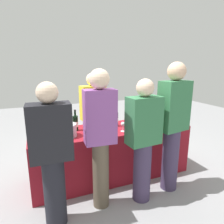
# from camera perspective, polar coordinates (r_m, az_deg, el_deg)

# --- Properties ---
(ground_plane) EXTENTS (12.00, 12.00, 0.00)m
(ground_plane) POSITION_cam_1_polar(r_m,az_deg,el_deg) (3.27, -0.00, -17.59)
(ground_plane) COLOR gray
(tasting_table) EXTENTS (2.35, 0.69, 0.77)m
(tasting_table) POSITION_cam_1_polar(r_m,az_deg,el_deg) (3.09, -0.00, -11.49)
(tasting_table) COLOR maroon
(tasting_table) RESTS_ON ground_plane
(wine_bottle_0) EXTENTS (0.07, 0.07, 0.32)m
(wine_bottle_0) POSITION_cam_1_polar(r_m,az_deg,el_deg) (2.85, -18.91, -3.69)
(wine_bottle_0) COLOR black
(wine_bottle_0) RESTS_ON tasting_table
(wine_bottle_1) EXTENTS (0.07, 0.07, 0.33)m
(wine_bottle_1) POSITION_cam_1_polar(r_m,az_deg,el_deg) (2.90, -16.89, -3.15)
(wine_bottle_1) COLOR black
(wine_bottle_1) RESTS_ON tasting_table
(wine_bottle_2) EXTENTS (0.07, 0.07, 0.31)m
(wine_bottle_2) POSITION_cam_1_polar(r_m,az_deg,el_deg) (2.82, -14.87, -3.63)
(wine_bottle_2) COLOR black
(wine_bottle_2) RESTS_ON tasting_table
(wine_bottle_3) EXTENTS (0.07, 0.07, 0.31)m
(wine_bottle_3) POSITION_cam_1_polar(r_m,az_deg,el_deg) (2.87, -10.52, -3.14)
(wine_bottle_3) COLOR black
(wine_bottle_3) RESTS_ON tasting_table
(wine_bottle_4) EXTENTS (0.07, 0.07, 0.31)m
(wine_bottle_4) POSITION_cam_1_polar(r_m,az_deg,el_deg) (3.02, 1.14, -2.08)
(wine_bottle_4) COLOR black
(wine_bottle_4) RESTS_ON tasting_table
(wine_bottle_5) EXTENTS (0.07, 0.07, 0.30)m
(wine_bottle_5) POSITION_cam_1_polar(r_m,az_deg,el_deg) (3.12, 5.04, -1.68)
(wine_bottle_5) COLOR black
(wine_bottle_5) RESTS_ON tasting_table
(wine_bottle_6) EXTENTS (0.07, 0.07, 0.32)m
(wine_bottle_6) POSITION_cam_1_polar(r_m,az_deg,el_deg) (3.21, 6.91, -1.11)
(wine_bottle_6) COLOR black
(wine_bottle_6) RESTS_ON tasting_table
(wine_bottle_7) EXTENTS (0.08, 0.08, 0.31)m
(wine_bottle_7) POSITION_cam_1_polar(r_m,az_deg,el_deg) (3.31, 7.90, -0.81)
(wine_bottle_7) COLOR black
(wine_bottle_7) RESTS_ON tasting_table
(wine_glass_0) EXTENTS (0.06, 0.06, 0.13)m
(wine_glass_0) POSITION_cam_1_polar(r_m,az_deg,el_deg) (2.65, -16.15, -5.26)
(wine_glass_0) COLOR silver
(wine_glass_0) RESTS_ON tasting_table
(wine_glass_1) EXTENTS (0.07, 0.07, 0.14)m
(wine_glass_1) POSITION_cam_1_polar(r_m,az_deg,el_deg) (2.63, -13.05, -5.16)
(wine_glass_1) COLOR silver
(wine_glass_1) RESTS_ON tasting_table
(wine_glass_2) EXTENTS (0.06, 0.06, 0.12)m
(wine_glass_2) POSITION_cam_1_polar(r_m,az_deg,el_deg) (2.77, -1.34, -4.01)
(wine_glass_2) COLOR silver
(wine_glass_2) RESTS_ON tasting_table
(wine_glass_3) EXTENTS (0.07, 0.07, 0.13)m
(wine_glass_3) POSITION_cam_1_polar(r_m,az_deg,el_deg) (2.86, -0.29, -3.35)
(wine_glass_3) COLOR silver
(wine_glass_3) RESTS_ON tasting_table
(wine_glass_4) EXTENTS (0.07, 0.07, 0.14)m
(wine_glass_4) POSITION_cam_1_polar(r_m,az_deg,el_deg) (2.79, 3.18, -3.64)
(wine_glass_4) COLOR silver
(wine_glass_4) RESTS_ON tasting_table
(ice_bucket) EXTENTS (0.23, 0.23, 0.17)m
(ice_bucket) POSITION_cam_1_polar(r_m,az_deg,el_deg) (2.66, -12.68, -5.17)
(ice_bucket) COLOR silver
(ice_bucket) RESTS_ON tasting_table
(server_pouring) EXTENTS (0.43, 0.27, 1.56)m
(server_pouring) POSITION_cam_1_polar(r_m,az_deg,el_deg) (3.39, -5.46, -1.09)
(server_pouring) COLOR black
(server_pouring) RESTS_ON ground_plane
(guest_0) EXTENTS (0.42, 0.24, 1.54)m
(guest_0) POSITION_cam_1_polar(r_m,az_deg,el_deg) (2.11, -17.00, -11.33)
(guest_0) COLOR black
(guest_0) RESTS_ON ground_plane
(guest_1) EXTENTS (0.36, 0.22, 1.65)m
(guest_1) POSITION_cam_1_polar(r_m,az_deg,el_deg) (2.25, -3.43, -6.58)
(guest_1) COLOR brown
(guest_1) RESTS_ON ground_plane
(guest_2) EXTENTS (0.42, 0.25, 1.54)m
(guest_2) POSITION_cam_1_polar(r_m,az_deg,el_deg) (2.42, 9.02, -7.54)
(guest_2) COLOR #3F3351
(guest_2) RESTS_ON ground_plane
(guest_3) EXTENTS (0.43, 0.28, 1.73)m
(guest_3) POSITION_cam_1_polar(r_m,az_deg,el_deg) (2.69, 17.17, -3.16)
(guest_3) COLOR #3F3351
(guest_3) RESTS_ON ground_plane
(menu_board) EXTENTS (0.58, 0.11, 0.96)m
(menu_board) POSITION_cam_1_polar(r_m,az_deg,el_deg) (3.67, -17.97, -6.42)
(menu_board) COLOR white
(menu_board) RESTS_ON ground_plane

